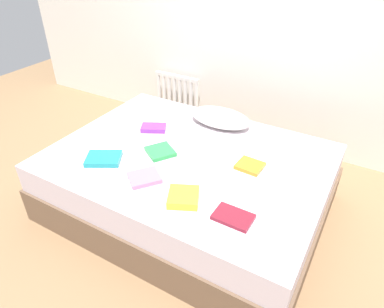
{
  "coord_description": "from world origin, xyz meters",
  "views": [
    {
      "loc": [
        1.07,
        -1.8,
        1.88
      ],
      "look_at": [
        0.0,
        0.05,
        0.48
      ],
      "focal_mm": 32.12,
      "sensor_mm": 36.0,
      "label": 1
    }
  ],
  "objects_px": {
    "textbook_pink": "(144,178)",
    "textbook_green": "(160,151)",
    "radiator": "(177,96)",
    "textbook_maroon": "(233,217)",
    "pillow": "(220,118)",
    "bed": "(189,182)",
    "textbook_teal": "(104,159)",
    "textbook_purple": "(154,128)",
    "textbook_yellow": "(183,197)",
    "textbook_orange": "(250,166)"
  },
  "relations": [
    {
      "from": "textbook_maroon",
      "to": "textbook_green",
      "type": "xyz_separation_m",
      "value": [
        -0.75,
        0.35,
        0.0
      ]
    },
    {
      "from": "textbook_purple",
      "to": "textbook_yellow",
      "type": "bearing_deg",
      "value": -70.48
    },
    {
      "from": "textbook_maroon",
      "to": "textbook_orange",
      "type": "bearing_deg",
      "value": 102.43
    },
    {
      "from": "bed",
      "to": "radiator",
      "type": "xyz_separation_m",
      "value": [
        -0.86,
        1.2,
        0.07
      ]
    },
    {
      "from": "textbook_maroon",
      "to": "textbook_teal",
      "type": "relative_size",
      "value": 0.94
    },
    {
      "from": "textbook_teal",
      "to": "textbook_pink",
      "type": "xyz_separation_m",
      "value": [
        0.38,
        -0.03,
        -0.0
      ]
    },
    {
      "from": "radiator",
      "to": "textbook_pink",
      "type": "relative_size",
      "value": 2.7
    },
    {
      "from": "textbook_orange",
      "to": "pillow",
      "type": "bearing_deg",
      "value": 138.19
    },
    {
      "from": "textbook_teal",
      "to": "textbook_orange",
      "type": "relative_size",
      "value": 1.37
    },
    {
      "from": "radiator",
      "to": "bed",
      "type": "bearing_deg",
      "value": -54.37
    },
    {
      "from": "textbook_teal",
      "to": "radiator",
      "type": "bearing_deg",
      "value": 73.67
    },
    {
      "from": "textbook_pink",
      "to": "textbook_yellow",
      "type": "relative_size",
      "value": 1.07
    },
    {
      "from": "pillow",
      "to": "textbook_teal",
      "type": "height_order",
      "value": "pillow"
    },
    {
      "from": "textbook_maroon",
      "to": "textbook_teal",
      "type": "height_order",
      "value": "textbook_teal"
    },
    {
      "from": "textbook_purple",
      "to": "textbook_yellow",
      "type": "relative_size",
      "value": 1.06
    },
    {
      "from": "radiator",
      "to": "pillow",
      "type": "height_order",
      "value": "pillow"
    },
    {
      "from": "textbook_yellow",
      "to": "textbook_pink",
      "type": "bearing_deg",
      "value": 146.07
    },
    {
      "from": "bed",
      "to": "textbook_teal",
      "type": "xyz_separation_m",
      "value": [
        -0.49,
        -0.37,
        0.27
      ]
    },
    {
      "from": "pillow",
      "to": "textbook_yellow",
      "type": "relative_size",
      "value": 2.81
    },
    {
      "from": "radiator",
      "to": "textbook_maroon",
      "type": "relative_size",
      "value": 2.4
    },
    {
      "from": "textbook_green",
      "to": "textbook_orange",
      "type": "bearing_deg",
      "value": 47.07
    },
    {
      "from": "bed",
      "to": "textbook_purple",
      "type": "relative_size",
      "value": 10.11
    },
    {
      "from": "radiator",
      "to": "textbook_maroon",
      "type": "xyz_separation_m",
      "value": [
        1.42,
        -1.64,
        0.19
      ]
    },
    {
      "from": "textbook_maroon",
      "to": "textbook_pink",
      "type": "relative_size",
      "value": 1.13
    },
    {
      "from": "radiator",
      "to": "textbook_orange",
      "type": "bearing_deg",
      "value": -40.64
    },
    {
      "from": "bed",
      "to": "textbook_maroon",
      "type": "height_order",
      "value": "textbook_maroon"
    },
    {
      "from": "textbook_yellow",
      "to": "pillow",
      "type": "bearing_deg",
      "value": 78.08
    },
    {
      "from": "textbook_yellow",
      "to": "textbook_maroon",
      "type": "bearing_deg",
      "value": -23.92
    },
    {
      "from": "pillow",
      "to": "textbook_green",
      "type": "relative_size",
      "value": 2.74
    },
    {
      "from": "radiator",
      "to": "textbook_green",
      "type": "distance_m",
      "value": 1.46
    },
    {
      "from": "pillow",
      "to": "textbook_maroon",
      "type": "distance_m",
      "value": 1.12
    },
    {
      "from": "textbook_pink",
      "to": "pillow",
      "type": "bearing_deg",
      "value": 32.03
    },
    {
      "from": "pillow",
      "to": "textbook_maroon",
      "type": "height_order",
      "value": "pillow"
    },
    {
      "from": "bed",
      "to": "pillow",
      "type": "height_order",
      "value": "pillow"
    },
    {
      "from": "bed",
      "to": "radiator",
      "type": "bearing_deg",
      "value": 125.63
    },
    {
      "from": "radiator",
      "to": "textbook_maroon",
      "type": "bearing_deg",
      "value": -49.18
    },
    {
      "from": "pillow",
      "to": "textbook_orange",
      "type": "xyz_separation_m",
      "value": [
        0.45,
        -0.45,
        -0.05
      ]
    },
    {
      "from": "pillow",
      "to": "textbook_pink",
      "type": "distance_m",
      "value": 0.94
    },
    {
      "from": "textbook_maroon",
      "to": "textbook_pink",
      "type": "height_order",
      "value": "textbook_pink"
    },
    {
      "from": "pillow",
      "to": "textbook_teal",
      "type": "bearing_deg",
      "value": -118.04
    },
    {
      "from": "textbook_teal",
      "to": "textbook_green",
      "type": "distance_m",
      "value": 0.41
    },
    {
      "from": "textbook_orange",
      "to": "textbook_green",
      "type": "distance_m",
      "value": 0.66
    },
    {
      "from": "textbook_yellow",
      "to": "radiator",
      "type": "bearing_deg",
      "value": 97.97
    },
    {
      "from": "textbook_purple",
      "to": "textbook_maroon",
      "type": "xyz_separation_m",
      "value": [
        0.99,
        -0.62,
        -0.01
      ]
    },
    {
      "from": "radiator",
      "to": "textbook_maroon",
      "type": "height_order",
      "value": "radiator"
    },
    {
      "from": "textbook_purple",
      "to": "textbook_orange",
      "type": "bearing_deg",
      "value": -33.79
    },
    {
      "from": "bed",
      "to": "textbook_pink",
      "type": "bearing_deg",
      "value": -104.36
    },
    {
      "from": "radiator",
      "to": "textbook_yellow",
      "type": "xyz_separation_m",
      "value": [
        1.09,
        -1.65,
        0.2
      ]
    },
    {
      "from": "radiator",
      "to": "textbook_purple",
      "type": "bearing_deg",
      "value": -67.6
    },
    {
      "from": "textbook_pink",
      "to": "textbook_green",
      "type": "bearing_deg",
      "value": 53.88
    }
  ]
}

